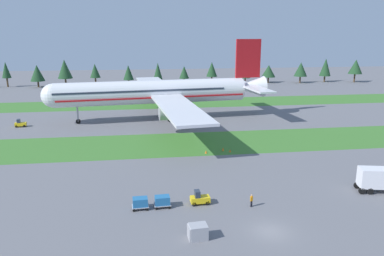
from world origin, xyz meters
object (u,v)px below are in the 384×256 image
Objects in this scene: catering_truck at (382,179)px; pushback_tractor at (20,124)px; baggage_tug at (200,198)px; uld_container_0 at (198,232)px; ground_crew_marshaller at (251,200)px; taxiway_marker_0 at (223,149)px; cargo_dolly_second at (140,202)px; taxiway_marker_2 at (206,152)px; cargo_dolly_lead at (162,201)px; uld_container_1 at (197,232)px; taxiway_marker_1 at (230,151)px; airliner at (159,92)px.

pushback_tractor is at bearing -114.51° from catering_truck.
uld_container_0 is (-1.48, -8.51, 0.02)m from baggage_tug.
ground_crew_marshaller reaches higher than taxiway_marker_0.
uld_container_0 is at bearing 35.65° from cargo_dolly_second.
baggage_tug reaches higher than taxiway_marker_2.
cargo_dolly_lead is at bearing -52.17° from ground_crew_marshaller.
catering_truck is 3.64× the size of uld_container_1.
cargo_dolly_lead is at bearing -120.33° from taxiway_marker_0.
taxiway_marker_1 is at bearing 54.59° from pushback_tractor.
airliner is 60.14m from uld_container_0.
cargo_dolly_second is at bearing 168.29° from airliner.
uld_container_1 is (35.41, -56.22, -0.03)m from pushback_tractor.
ground_crew_marshaller is (6.72, -1.69, 0.13)m from baggage_tug.
uld_container_1 is (-0.13, 0.02, -0.05)m from uld_container_0.
uld_container_0 is at bearing 175.24° from airliner.
taxiway_marker_0 is (45.21, -25.38, -0.48)m from pushback_tractor.
baggage_tug is 5.51× the size of taxiway_marker_1.
uld_container_1 is (6.30, -8.13, -0.14)m from cargo_dolly_second.
cargo_dolly_lead is 26.15m from taxiway_marker_0.
pushback_tractor reaches higher than cargo_dolly_lead.
airliner is 32.97m from taxiway_marker_1.
airliner reaches higher than cargo_dolly_lead.
baggage_tug is 8.64m from uld_container_0.
cargo_dolly_lead is at bearing -123.64° from taxiway_marker_1.
ground_crew_marshaller is 0.87× the size of uld_container_1.
uld_container_0 is at bearing -12.52° from baggage_tug.
ground_crew_marshaller is 23.27m from taxiway_marker_1.
ground_crew_marshaller reaches higher than cargo_dolly_lead.
catering_truck reaches higher than uld_container_1.
airliner reaches higher than taxiway_marker_2.
pushback_tractor is 1.36× the size of uld_container_1.
uld_container_1 is at bearing 35.13° from cargo_dolly_second.
uld_container_0 is at bearing 26.43° from pushback_tractor.
uld_container_1 is at bearing -101.84° from taxiway_marker_2.
uld_container_1 is at bearing -60.54° from catering_truck.
baggage_tug is 0.98× the size of pushback_tractor.
catering_truck reaches higher than taxiway_marker_0.
pushback_tractor is at bearing 150.45° from taxiway_marker_1.
ground_crew_marshaller reaches higher than cargo_dolly_second.
baggage_tug is 1.33× the size of uld_container_0.
baggage_tug is 5.03m from cargo_dolly_lead.
pushback_tractor is 66.44m from uld_container_1.
taxiway_marker_1 is at bearing 70.04° from uld_container_0.
pushback_tractor is at bearing 122.20° from uld_container_1.
taxiway_marker_2 is at bearing 165.12° from baggage_tug.
airliner is at bearing 103.63° from taxiway_marker_2.
uld_container_1 is at bearing -5.87° from ground_crew_marshaller.
ground_crew_marshaller is (14.63, -1.33, 0.03)m from cargo_dolly_second.
taxiway_marker_0 is at bearing 142.47° from taxiway_marker_1.
airliner reaches higher than taxiway_marker_0.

